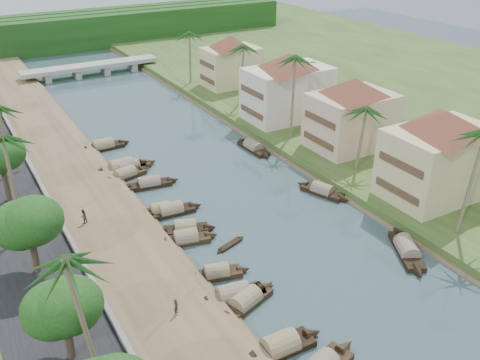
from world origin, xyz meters
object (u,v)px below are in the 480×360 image
building_near (440,153)px  sampan_1 (280,347)px  bridge (91,67)px  person_near (176,307)px

building_near → sampan_1: bearing=-159.3°
bridge → building_near: (18.99, -74.00, 4.66)m
sampan_1 → person_near: 9.13m
bridge → sampan_1: (-9.57, -84.77, -1.30)m
building_near → sampan_1: (-28.56, -10.77, -5.97)m
bridge → building_near: bearing=-75.6°
building_near → person_near: 34.68m
sampan_1 → person_near: (-5.59, 7.13, 1.13)m
sampan_1 → person_near: person_near is taller
sampan_1 → bridge: bearing=85.1°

